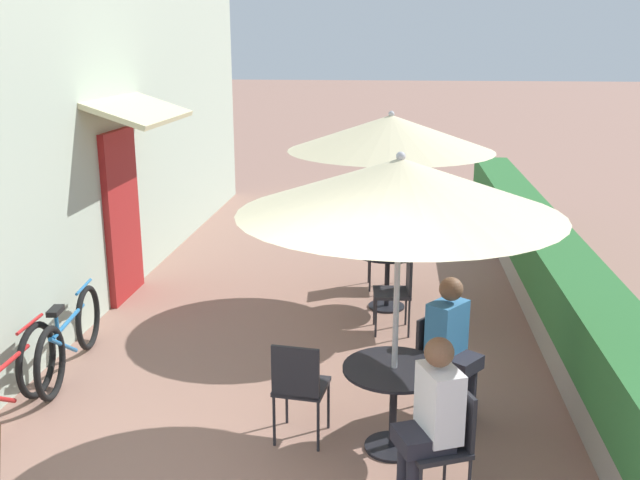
% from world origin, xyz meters
% --- Properties ---
extents(cafe_facade_wall, '(0.98, 11.56, 4.20)m').
position_xyz_m(cafe_facade_wall, '(-2.54, 5.65, 2.09)').
color(cafe_facade_wall, '#B2C1AD').
rests_on(cafe_facade_wall, ground_plane).
extents(planter_hedge, '(0.60, 10.56, 1.01)m').
position_xyz_m(planter_hedge, '(2.75, 5.68, 0.54)').
color(planter_hedge, gray).
rests_on(planter_hedge, ground_plane).
extents(patio_table_near, '(0.80, 0.80, 0.70)m').
position_xyz_m(patio_table_near, '(1.00, 1.99, 0.52)').
color(patio_table_near, black).
rests_on(patio_table_near, ground_plane).
extents(patio_umbrella_near, '(2.38, 2.38, 2.37)m').
position_xyz_m(patio_umbrella_near, '(1.00, 1.99, 2.12)').
color(patio_umbrella_near, '#B7B7BC').
rests_on(patio_umbrella_near, ground_plane).
extents(cafe_chair_near_left, '(0.45, 0.45, 0.87)m').
position_xyz_m(cafe_chair_near_left, '(0.26, 2.01, 0.52)').
color(cafe_chair_near_left, '#232328').
rests_on(cafe_chair_near_left, ground_plane).
extents(cafe_chair_near_right, '(0.52, 0.52, 0.87)m').
position_xyz_m(cafe_chair_near_right, '(1.36, 1.34, 0.52)').
color(cafe_chair_near_right, '#232328').
rests_on(cafe_chair_near_right, ground_plane).
extents(seated_patron_near_right, '(0.49, 0.45, 1.25)m').
position_xyz_m(seated_patron_near_right, '(1.25, 1.30, 0.69)').
color(seated_patron_near_right, '#23232D').
rests_on(seated_patron_near_right, ground_plane).
extents(cafe_chair_near_back, '(0.56, 0.56, 0.87)m').
position_xyz_m(cafe_chair_near_back, '(1.39, 2.63, 0.52)').
color(cafe_chair_near_back, '#232328').
rests_on(cafe_chair_near_back, ground_plane).
extents(seated_patron_near_back, '(0.51, 0.50, 1.25)m').
position_xyz_m(seated_patron_near_back, '(1.48, 2.56, 0.69)').
color(seated_patron_near_back, '#23232D').
rests_on(seated_patron_near_back, ground_plane).
extents(patio_table_mid, '(0.80, 0.80, 0.70)m').
position_xyz_m(patio_table_mid, '(0.90, 5.13, 0.52)').
color(patio_table_mid, black).
rests_on(patio_table_mid, ground_plane).
extents(patio_umbrella_mid, '(2.38, 2.38, 2.37)m').
position_xyz_m(patio_umbrella_mid, '(0.90, 5.13, 2.12)').
color(patio_umbrella_mid, '#B7B7BC').
rests_on(patio_umbrella_mid, ground_plane).
extents(cafe_chair_mid_left, '(0.43, 0.43, 0.87)m').
position_xyz_m(cafe_chair_mid_left, '(0.76, 5.87, 0.52)').
color(cafe_chair_mid_left, '#232328').
rests_on(cafe_chair_mid_left, ground_plane).
extents(cafe_chair_mid_right, '(0.43, 0.43, 0.87)m').
position_xyz_m(cafe_chair_mid_right, '(1.04, 4.40, 0.52)').
color(cafe_chair_mid_right, '#232328').
rests_on(cafe_chair_mid_right, ground_plane).
extents(bicycle_leaning, '(0.11, 1.80, 0.79)m').
position_xyz_m(bicycle_leaning, '(-2.20, 1.98, 0.36)').
color(bicycle_leaning, black).
rests_on(bicycle_leaning, ground_plane).
extents(bicycle_second, '(0.26, 1.78, 0.77)m').
position_xyz_m(bicycle_second, '(-2.13, 3.04, 0.35)').
color(bicycle_second, black).
rests_on(bicycle_second, ground_plane).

